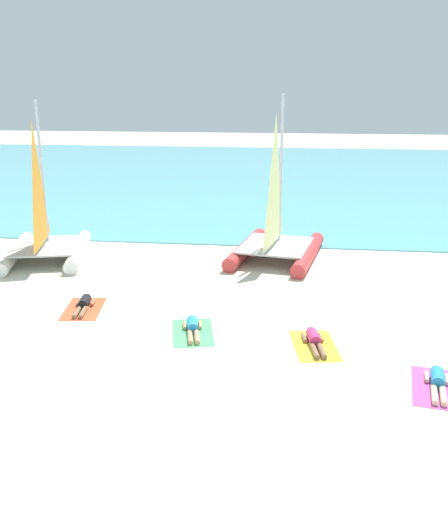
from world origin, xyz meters
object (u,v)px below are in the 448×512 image
Objects in this scene: sailboat_white at (45,237)px; towel_leftmost at (84,309)px; towel_rightmost at (437,388)px; towel_center_left at (193,333)px; towel_center_right at (315,346)px; sunbather_rightmost at (438,381)px; sunbather_leftmost at (84,304)px; sailboat_red at (276,236)px; sunbather_center_left at (193,327)px; sunbather_center_right at (314,340)px.

sailboat_white is 3.18× the size of towel_leftmost.
towel_leftmost is at bearing 159.21° from towel_rightmost.
towel_center_left is 1.00× the size of towel_rightmost.
towel_rightmost is (2.69, -1.89, 0.00)m from towel_center_right.
sunbather_rightmost is (12.92, -8.46, -0.77)m from sailboat_white.
towel_rightmost is at bearing -29.15° from sunbather_leftmost.
sailboat_red reaches higher than sunbather_leftmost.
towel_center_left is 1.22× the size of sunbather_center_left.
sailboat_red is 3.30× the size of towel_rightmost.
towel_center_left is at bearing 169.07° from sunbather_rightmost.
sailboat_white is at bearing 146.97° from towel_center_right.
towel_center_right is 0.14m from sunbather_center_right.
towel_center_right is (3.31, -0.44, 0.00)m from towel_center_left.
sailboat_white is 12.22m from towel_center_right.
towel_leftmost is 1.21× the size of sunbather_center_right.
sunbather_leftmost is 0.82× the size of towel_center_left.
towel_leftmost is 1.21× the size of sunbather_rightmost.
towel_leftmost is 1.00× the size of towel_rightmost.
sailboat_white is 3.86× the size of sunbather_center_right.
sunbather_center_left is 6.46m from sunbather_rightmost.
towel_rightmost is (2.70, -1.95, -0.13)m from sunbather_center_right.
sunbather_center_left is (3.61, -1.27, 0.13)m from towel_leftmost.
sailboat_red is at bearing -6.45° from sailboat_white.
sailboat_white reaches higher than sunbather_leftmost.
sunbather_center_left is at bearing 102.28° from towel_center_left.
sailboat_white is 15.46m from sunbather_rightmost.
towel_leftmost is 7.13m from sunbather_center_right.
sunbather_center_left is 0.82× the size of towel_rightmost.
sunbather_rightmost is at bearing -33.97° from towel_center_right.
sunbather_center_right is (-0.01, 0.07, 0.13)m from towel_center_right.
sunbather_leftmost is 0.82× the size of towel_rightmost.
towel_leftmost is at bearing 148.36° from sunbather_center_left.
sunbather_center_right is (6.93, -1.77, 0.00)m from sunbather_leftmost.
sunbather_leftmost is at bearing 165.21° from towel_center_right.
sunbather_center_right is at bearing -13.81° from towel_leftmost.
sunbather_center_left reaches higher than towel_leftmost.
towel_center_left is 3.34m from towel_center_right.
sunbather_center_left is at bearing 163.44° from sunbather_center_right.
towel_leftmost is 0.14m from sunbather_leftmost.
sunbather_leftmost is (-5.63, -5.94, -0.80)m from sailboat_red.
towel_leftmost and towel_rightmost have the same top height.
towel_leftmost is 7.16m from towel_center_right.
sunbather_leftmost is at bearing 147.48° from sunbather_center_left.
sunbather_center_left reaches higher than towel_center_left.
sunbather_leftmost is at bearing -69.46° from sailboat_white.
sailboat_red is at bearing 62.21° from sunbather_center_left.
sunbather_center_right is at bearing -46.50° from sailboat_white.
sunbather_leftmost is at bearing 156.60° from sunbather_center_right.
sailboat_white is at bearing 116.22° from sunbather_leftmost.
sailboat_red reaches higher than sunbather_rightmost.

